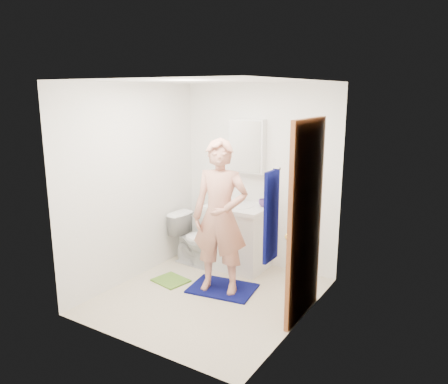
# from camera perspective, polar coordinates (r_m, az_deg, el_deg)

# --- Properties ---
(floor) EXTENTS (2.20, 2.40, 0.02)m
(floor) POSITION_cam_1_polar(r_m,az_deg,el_deg) (5.17, -1.94, -13.49)
(floor) COLOR beige
(floor) RESTS_ON ground
(ceiling) EXTENTS (2.20, 2.40, 0.02)m
(ceiling) POSITION_cam_1_polar(r_m,az_deg,el_deg) (4.63, -2.18, 14.42)
(ceiling) COLOR white
(ceiling) RESTS_ON ground
(wall_back) EXTENTS (2.20, 0.02, 2.40)m
(wall_back) POSITION_cam_1_polar(r_m,az_deg,el_deg) (5.77, 4.65, 2.04)
(wall_back) COLOR white
(wall_back) RESTS_ON ground
(wall_front) EXTENTS (2.20, 0.02, 2.40)m
(wall_front) POSITION_cam_1_polar(r_m,az_deg,el_deg) (3.84, -12.17, -3.86)
(wall_front) COLOR white
(wall_front) RESTS_ON ground
(wall_left) EXTENTS (0.02, 2.40, 2.40)m
(wall_left) POSITION_cam_1_polar(r_m,az_deg,el_deg) (5.44, -11.82, 1.11)
(wall_left) COLOR white
(wall_left) RESTS_ON ground
(wall_right) EXTENTS (0.02, 2.40, 2.40)m
(wall_right) POSITION_cam_1_polar(r_m,az_deg,el_deg) (4.25, 10.48, -2.14)
(wall_right) COLOR white
(wall_right) RESTS_ON ground
(vanity_cabinet) EXTENTS (0.75, 0.55, 0.80)m
(vanity_cabinet) POSITION_cam_1_polar(r_m,az_deg,el_deg) (5.80, 1.83, -6.06)
(vanity_cabinet) COLOR white
(vanity_cabinet) RESTS_ON floor
(countertop) EXTENTS (0.79, 0.59, 0.05)m
(countertop) POSITION_cam_1_polar(r_m,az_deg,el_deg) (5.68, 1.87, -2.01)
(countertop) COLOR white
(countertop) RESTS_ON vanity_cabinet
(sink_basin) EXTENTS (0.40, 0.40, 0.03)m
(sink_basin) POSITION_cam_1_polar(r_m,az_deg,el_deg) (5.67, 1.87, -1.86)
(sink_basin) COLOR white
(sink_basin) RESTS_ON countertop
(faucet) EXTENTS (0.03, 0.03, 0.12)m
(faucet) POSITION_cam_1_polar(r_m,az_deg,el_deg) (5.81, 2.76, -0.80)
(faucet) COLOR silver
(faucet) RESTS_ON countertop
(medicine_cabinet) EXTENTS (0.50, 0.12, 0.70)m
(medicine_cabinet) POSITION_cam_1_polar(r_m,az_deg,el_deg) (5.72, 3.06, 6.02)
(medicine_cabinet) COLOR white
(medicine_cabinet) RESTS_ON wall_back
(mirror_panel) EXTENTS (0.46, 0.01, 0.66)m
(mirror_panel) POSITION_cam_1_polar(r_m,az_deg,el_deg) (5.67, 2.75, 5.95)
(mirror_panel) COLOR white
(mirror_panel) RESTS_ON wall_back
(door) EXTENTS (0.05, 0.80, 2.05)m
(door) POSITION_cam_1_polar(r_m,az_deg,el_deg) (4.45, 10.56, -3.80)
(door) COLOR #A95D2E
(door) RESTS_ON ground
(door_knob) EXTENTS (0.07, 0.07, 0.07)m
(door_knob) POSITION_cam_1_polar(r_m,az_deg,el_deg) (4.21, 8.40, -5.80)
(door_knob) COLOR gold
(door_knob) RESTS_ON door
(towel) EXTENTS (0.03, 0.24, 0.80)m
(towel) POSITION_cam_1_polar(r_m,az_deg,el_deg) (3.76, 6.18, -3.19)
(towel) COLOR #080C51
(towel) RESTS_ON wall_right
(towel_hook) EXTENTS (0.06, 0.02, 0.02)m
(towel_hook) POSITION_cam_1_polar(r_m,az_deg,el_deg) (3.65, 6.91, 3.05)
(towel_hook) COLOR silver
(towel_hook) RESTS_ON wall_right
(toilet) EXTENTS (0.70, 0.43, 0.69)m
(toilet) POSITION_cam_1_polar(r_m,az_deg,el_deg) (5.92, -3.76, -6.21)
(toilet) COLOR white
(toilet) RESTS_ON floor
(bath_mat) EXTENTS (0.83, 0.65, 0.02)m
(bath_mat) POSITION_cam_1_polar(r_m,az_deg,el_deg) (5.31, -0.20, -12.48)
(bath_mat) COLOR #080C51
(bath_mat) RESTS_ON floor
(green_rug) EXTENTS (0.46, 0.41, 0.02)m
(green_rug) POSITION_cam_1_polar(r_m,az_deg,el_deg) (5.55, -6.97, -11.40)
(green_rug) COLOR #5C8C2E
(green_rug) RESTS_ON floor
(soap_dispenser) EXTENTS (0.11, 0.11, 0.18)m
(soap_dispenser) POSITION_cam_1_polar(r_m,az_deg,el_deg) (5.78, -0.79, -0.54)
(soap_dispenser) COLOR #D16186
(soap_dispenser) RESTS_ON countertop
(toothbrush_cup) EXTENTS (0.13, 0.13, 0.10)m
(toothbrush_cup) POSITION_cam_1_polar(r_m,az_deg,el_deg) (5.63, 5.16, -1.42)
(toothbrush_cup) COLOR #55397F
(toothbrush_cup) RESTS_ON countertop
(man) EXTENTS (0.73, 0.57, 1.77)m
(man) POSITION_cam_1_polar(r_m,az_deg,el_deg) (4.94, -0.50, -3.28)
(man) COLOR tan
(man) RESTS_ON bath_mat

